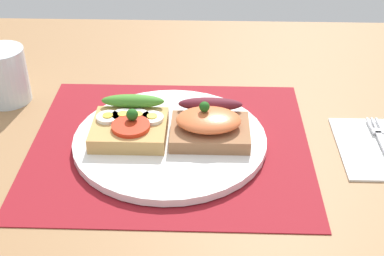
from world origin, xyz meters
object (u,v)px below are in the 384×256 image
(plate, at_px, (170,140))
(sandwich_egg_tomato, at_px, (130,125))
(fork, at_px, (384,146))
(drinking_glass, at_px, (4,75))
(sandwich_salmon, at_px, (209,124))

(plate, height_order, sandwich_egg_tomato, sandwich_egg_tomato)
(fork, distance_m, drinking_glass, 0.56)
(plate, xyz_separation_m, sandwich_egg_tomato, (-0.05, 0.00, 0.02))
(plate, distance_m, drinking_glass, 0.29)
(fork, height_order, drinking_glass, drinking_glass)
(sandwich_egg_tomato, distance_m, drinking_glass, 0.23)
(sandwich_salmon, height_order, drinking_glass, drinking_glass)
(sandwich_egg_tomato, relative_size, drinking_glass, 1.21)
(sandwich_egg_tomato, relative_size, fork, 0.69)
(sandwich_egg_tomato, bearing_deg, fork, -1.16)
(fork, bearing_deg, drinking_glass, 167.76)
(sandwich_egg_tomato, distance_m, sandwich_salmon, 0.11)
(sandwich_egg_tomato, xyz_separation_m, drinking_glass, (-0.21, 0.11, 0.01))
(sandwich_egg_tomato, xyz_separation_m, sandwich_salmon, (0.11, 0.00, 0.00))
(drinking_glass, bearing_deg, fork, -12.24)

